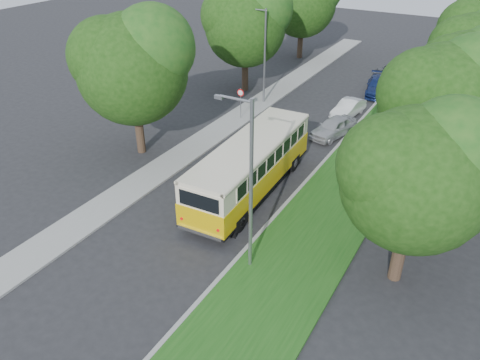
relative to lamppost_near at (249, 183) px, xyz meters
The scene contains 13 objects.
ground 6.56m from the lamppost_near, 149.28° to the left, with size 120.00×120.00×0.00m, color #242426.
curb 8.66m from the lamppost_near, 94.62° to the left, with size 0.20×70.00×0.15m, color gray.
grass_verge 8.82m from the lamppost_near, 76.91° to the left, with size 4.50×70.00×0.13m, color #1C5015.
sidewalk 12.49m from the lamppost_near, 140.22° to the left, with size 2.20×70.00×0.12m, color gray.
treeline 20.58m from the lamppost_near, 92.96° to the left, with size 24.27×41.91×9.46m.
lamppost_near is the anchor object (origin of this frame).
lamppost_far 20.53m from the lamppost_near, 115.71° to the left, with size 1.71×0.16×7.50m.
warning_sign 17.10m from the lamppost_near, 121.02° to the left, with size 0.56×0.10×2.50m.
vintage_bus 6.88m from the lamppost_near, 117.99° to the left, with size 2.77×10.75×3.19m, color #E6B707, non-canonical shape.
car_silver 15.65m from the lamppost_near, 95.77° to the left, with size 1.62×4.04×1.37m, color #B1B2B6.
car_white 19.71m from the lamppost_near, 95.44° to the left, with size 1.32×3.79×1.25m, color white.
car_blue 25.71m from the lamppost_near, 92.72° to the left, with size 1.96×4.81×1.40m, color navy.
car_grey 30.99m from the lamppost_near, 92.29° to the left, with size 2.19×4.76×1.32m, color #4F5156.
Camera 1 is at (12.05, -16.88, 14.07)m, focal length 35.00 mm.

